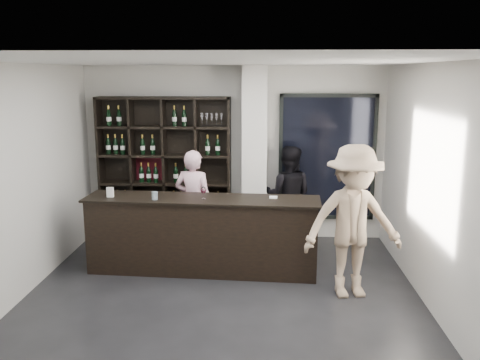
# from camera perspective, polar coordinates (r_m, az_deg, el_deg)

# --- Properties ---
(floor) EXTENTS (5.00, 5.50, 0.01)m
(floor) POSITION_cam_1_polar(r_m,az_deg,el_deg) (6.36, -2.20, -13.98)
(floor) COLOR black
(floor) RESTS_ON ground
(wine_shelf) EXTENTS (2.20, 0.35, 2.40)m
(wine_shelf) POSITION_cam_1_polar(r_m,az_deg,el_deg) (8.58, -8.42, 1.21)
(wine_shelf) COLOR black
(wine_shelf) RESTS_ON floor
(structural_column) EXTENTS (0.40, 0.40, 2.90)m
(structural_column) POSITION_cam_1_polar(r_m,az_deg,el_deg) (8.28, 1.64, 2.70)
(structural_column) COLOR silver
(structural_column) RESTS_ON floor
(glass_panel) EXTENTS (1.60, 0.08, 2.10)m
(glass_panel) POSITION_cam_1_polar(r_m,az_deg,el_deg) (8.57, 9.73, 2.51)
(glass_panel) COLOR black
(glass_panel) RESTS_ON floor
(tasting_counter) EXTENTS (3.27, 0.68, 1.08)m
(tasting_counter) POSITION_cam_1_polar(r_m,az_deg,el_deg) (7.21, -4.25, -6.16)
(tasting_counter) COLOR black
(tasting_counter) RESTS_ON floor
(taster_pink) EXTENTS (0.67, 0.51, 1.64)m
(taster_pink) POSITION_cam_1_polar(r_m,az_deg,el_deg) (7.88, -5.23, -2.51)
(taster_pink) COLOR #EEB9C9
(taster_pink) RESTS_ON floor
(taster_black) EXTENTS (0.88, 0.73, 1.63)m
(taster_black) POSITION_cam_1_polar(r_m,az_deg,el_deg) (8.34, 5.43, -1.72)
(taster_black) COLOR black
(taster_black) RESTS_ON floor
(customer) EXTENTS (1.36, 0.93, 1.93)m
(customer) POSITION_cam_1_polar(r_m,az_deg,el_deg) (6.46, 12.58, -4.63)
(customer) COLOR gray
(customer) RESTS_ON floor
(wine_glass) EXTENTS (0.09, 0.09, 0.19)m
(wine_glass) POSITION_cam_1_polar(r_m,az_deg,el_deg) (6.98, -4.13, -1.37)
(wine_glass) COLOR white
(wine_glass) RESTS_ON tasting_counter
(spit_cup) EXTENTS (0.11, 0.11, 0.11)m
(spit_cup) POSITION_cam_1_polar(r_m,az_deg,el_deg) (7.03, -9.56, -1.75)
(spit_cup) COLOR silver
(spit_cup) RESTS_ON tasting_counter
(napkin_stack) EXTENTS (0.11, 0.11, 0.02)m
(napkin_stack) POSITION_cam_1_polar(r_m,az_deg,el_deg) (7.05, 3.76, -1.95)
(napkin_stack) COLOR white
(napkin_stack) RESTS_ON tasting_counter
(card_stand) EXTENTS (0.09, 0.05, 0.14)m
(card_stand) POSITION_cam_1_polar(r_m,az_deg,el_deg) (7.30, -14.38, -1.35)
(card_stand) COLOR white
(card_stand) RESTS_ON tasting_counter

